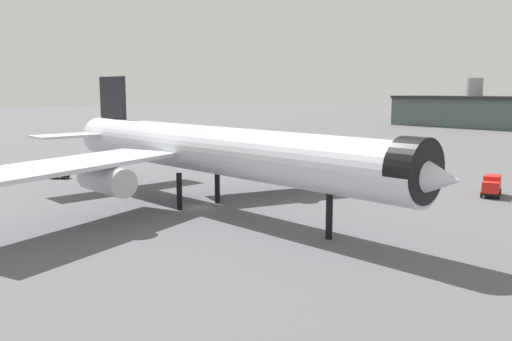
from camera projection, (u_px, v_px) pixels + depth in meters
name	position (u px, v px, depth m)	size (l,w,h in m)	color
ground	(200.00, 208.00, 73.60)	(900.00, 900.00, 0.00)	#56565B
airliner_near_gate	(210.00, 150.00, 71.58)	(68.66, 62.75, 17.79)	silver
service_truck_front	(491.00, 185.00, 81.47)	(4.20, 5.96, 3.00)	black
baggage_tug_wing	(59.00, 173.00, 97.77)	(3.48, 3.33, 1.85)	black
baggage_cart_trailing	(178.00, 162.00, 112.91)	(2.43, 1.97, 1.82)	black
traffic_cone_near_nose	(224.00, 164.00, 114.51)	(0.51, 0.51, 0.64)	#F2600C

